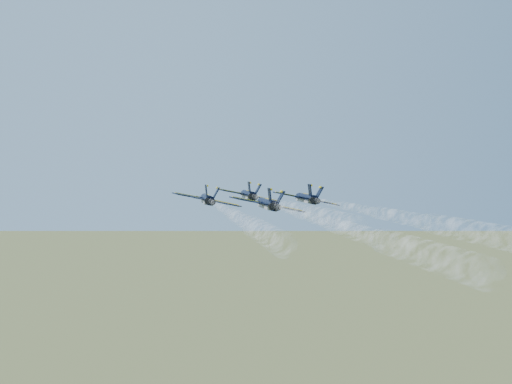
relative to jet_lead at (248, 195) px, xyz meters
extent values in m
cylinder|color=black|center=(-0.02, -0.29, 0.03)|extent=(2.78, 11.64, 1.75)
cone|color=black|center=(0.60, 6.57, 0.03)|extent=(1.94, 2.41, 1.75)
ellipsoid|color=black|center=(0.34, 2.64, 0.50)|extent=(1.16, 2.17, 0.87)
cube|color=gray|center=(-0.13, -0.28, -0.52)|extent=(2.28, 10.42, 0.65)
cube|color=black|center=(-2.98, -0.73, 0.55)|extent=(5.46, 3.82, 1.18)
cube|color=yellow|center=(-2.83, 0.74, 0.63)|extent=(4.77, 1.37, 1.18)
cube|color=black|center=(2.78, -1.25, -0.65)|extent=(5.66, 4.51, 1.18)
cube|color=yellow|center=(2.93, 0.22, -0.57)|extent=(4.56, 2.18, 1.18)
cube|color=black|center=(-2.29, -5.61, 0.40)|extent=(2.54, 1.98, 0.58)
cube|color=black|center=(1.27, -5.93, -0.34)|extent=(2.63, 2.26, 0.58)
cube|color=black|center=(-0.93, -5.13, 1.37)|extent=(0.56, 1.94, 2.26)
cube|color=black|center=(0.51, -5.26, 1.07)|extent=(1.41, 2.02, 2.03)
cylinder|color=black|center=(-0.97, -6.34, 0.03)|extent=(1.22, 1.14, 1.13)
cylinder|color=black|center=(-0.21, -6.41, -0.13)|extent=(1.22, 1.14, 1.13)
cylinder|color=black|center=(-9.25, -11.13, 0.03)|extent=(2.78, 11.64, 1.75)
cone|color=black|center=(-8.63, -4.26, 0.03)|extent=(1.94, 2.41, 1.75)
ellipsoid|color=black|center=(-8.89, -8.19, 0.50)|extent=(1.16, 2.17, 0.87)
cube|color=gray|center=(-9.37, -11.12, -0.52)|extent=(2.28, 10.42, 0.65)
cube|color=black|center=(-12.21, -11.56, 0.55)|extent=(5.46, 3.82, 1.18)
cube|color=yellow|center=(-12.06, -10.09, 0.63)|extent=(4.77, 1.37, 1.18)
cube|color=black|center=(-6.45, -12.08, -0.65)|extent=(5.66, 4.51, 1.18)
cube|color=yellow|center=(-6.30, -10.61, -0.57)|extent=(4.56, 2.18, 1.18)
cube|color=black|center=(-11.53, -16.45, 0.40)|extent=(2.54, 1.98, 0.58)
cube|color=black|center=(-7.97, -16.77, -0.34)|extent=(2.63, 2.26, 0.58)
cube|color=black|center=(-10.17, -15.96, 1.37)|extent=(0.56, 1.94, 2.26)
cube|color=black|center=(-8.72, -16.09, 1.07)|extent=(1.41, 2.02, 2.03)
cylinder|color=black|center=(-10.20, -17.18, 0.03)|extent=(1.22, 1.14, 1.13)
cylinder|color=black|center=(-9.44, -17.25, -0.13)|extent=(1.22, 1.14, 1.13)
cylinder|color=black|center=(7.11, -12.57, 0.03)|extent=(2.78, 11.64, 1.75)
cone|color=black|center=(7.73, -5.70, 0.03)|extent=(1.94, 2.41, 1.75)
ellipsoid|color=black|center=(7.47, -9.63, 0.50)|extent=(1.16, 2.17, 0.87)
cube|color=gray|center=(7.00, -12.56, -0.52)|extent=(2.28, 10.42, 0.65)
cube|color=black|center=(4.15, -13.00, 0.55)|extent=(5.46, 3.82, 1.18)
cube|color=yellow|center=(4.30, -11.53, 0.63)|extent=(4.77, 1.37, 1.18)
cube|color=black|center=(9.91, -13.52, -0.65)|extent=(5.66, 4.51, 1.18)
cube|color=yellow|center=(10.06, -12.05, -0.57)|extent=(4.56, 2.18, 1.18)
cube|color=black|center=(4.84, -17.88, 0.40)|extent=(2.54, 1.98, 0.58)
cube|color=black|center=(8.40, -18.21, -0.34)|extent=(2.63, 2.26, 0.58)
cube|color=black|center=(6.20, -17.40, 1.37)|extent=(0.56, 1.94, 2.26)
cube|color=black|center=(7.64, -17.53, 1.07)|extent=(1.41, 2.02, 2.03)
cylinder|color=black|center=(6.16, -18.62, 0.03)|extent=(1.22, 1.14, 1.13)
cylinder|color=black|center=(6.93, -18.68, -0.13)|extent=(1.22, 1.14, 1.13)
cylinder|color=black|center=(-2.42, -24.25, 0.03)|extent=(2.78, 11.64, 1.75)
cone|color=black|center=(-1.80, -17.39, 0.03)|extent=(1.94, 2.41, 1.75)
ellipsoid|color=black|center=(-2.06, -21.32, 0.50)|extent=(1.16, 2.17, 0.87)
cube|color=gray|center=(-2.53, -24.24, -0.52)|extent=(2.28, 10.42, 0.65)
cube|color=black|center=(-5.38, -24.68, 0.55)|extent=(5.46, 3.82, 1.18)
cube|color=yellow|center=(-5.23, -23.21, 0.63)|extent=(4.77, 1.37, 1.18)
cube|color=black|center=(0.38, -25.20, -0.65)|extent=(5.66, 4.51, 1.18)
cube|color=yellow|center=(0.53, -23.73, -0.57)|extent=(4.56, 2.18, 1.18)
cube|color=black|center=(-4.69, -29.57, 0.40)|extent=(2.54, 1.98, 0.58)
cube|color=black|center=(-1.13, -29.89, -0.34)|extent=(2.63, 2.26, 0.58)
cube|color=black|center=(-3.33, -29.08, 1.37)|extent=(0.56, 1.94, 2.26)
cube|color=black|center=(-1.89, -29.21, 1.07)|extent=(1.41, 2.02, 2.03)
cylinder|color=black|center=(-3.37, -30.30, 0.03)|extent=(1.22, 1.14, 1.13)
cylinder|color=black|center=(-2.60, -30.37, -0.13)|extent=(1.22, 1.14, 1.13)
cylinder|color=white|center=(-1.30, -14.49, 0.03)|extent=(2.42, 16.75, 0.92)
cylinder|color=white|center=(-2.72, -30.22, 0.03)|extent=(2.77, 16.78, 1.27)
cylinder|color=white|center=(-4.14, -45.95, 0.03)|extent=(3.18, 16.82, 1.69)
cylinder|color=white|center=(-5.56, -61.67, 0.03)|extent=(3.65, 16.86, 2.16)
cylinder|color=white|center=(-10.53, -25.33, 0.03)|extent=(2.42, 16.75, 0.92)
cylinder|color=white|center=(-11.95, -41.05, 0.03)|extent=(2.77, 16.78, 1.27)
cylinder|color=white|center=(-13.37, -56.78, 0.03)|extent=(3.18, 16.82, 1.69)
cylinder|color=white|center=(-14.79, -72.50, 0.03)|extent=(3.65, 16.86, 2.16)
cylinder|color=white|center=(5.83, -26.77, 0.03)|extent=(2.42, 16.75, 0.92)
cylinder|color=white|center=(4.41, -42.49, 0.03)|extent=(2.77, 16.78, 1.27)
cylinder|color=white|center=(2.99, -58.22, 0.03)|extent=(3.18, 16.82, 1.69)
cylinder|color=white|center=(1.58, -73.94, 0.03)|extent=(3.65, 16.86, 2.16)
cylinder|color=white|center=(-3.70, -38.45, 0.03)|extent=(2.42, 16.75, 0.92)
cylinder|color=white|center=(-5.12, -54.18, 0.03)|extent=(2.77, 16.78, 1.27)
cylinder|color=white|center=(-6.54, -69.91, 0.03)|extent=(3.18, 16.82, 1.69)
cylinder|color=white|center=(-7.95, -85.63, 0.03)|extent=(3.65, 16.86, 2.16)
camera|label=1|loc=(-27.56, -125.11, 7.18)|focal=50.00mm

